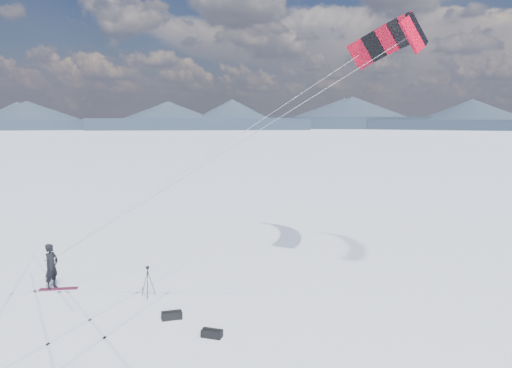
# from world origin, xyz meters

# --- Properties ---
(ground) EXTENTS (1800.00, 1800.00, 0.00)m
(ground) POSITION_xyz_m (0.00, 0.00, 0.00)
(ground) COLOR white
(horizon_hills) EXTENTS (704.00, 705.94, 9.90)m
(horizon_hills) POSITION_xyz_m (-0.00, 0.00, 4.28)
(horizon_hills) COLOR black
(horizon_hills) RESTS_ON ground
(snow_tracks) EXTENTS (17.62, 14.39, 0.01)m
(snow_tracks) POSITION_xyz_m (-0.41, -0.64, 0.00)
(snow_tracks) COLOR silver
(snow_tracks) RESTS_ON ground
(snowkiter) EXTENTS (0.62, 0.80, 1.95)m
(snowkiter) POSITION_xyz_m (-3.28, 1.69, 0.00)
(snowkiter) COLOR black
(snowkiter) RESTS_ON ground
(snowboard) EXTENTS (1.60, 0.61, 0.04)m
(snowboard) POSITION_xyz_m (-2.98, 1.61, 0.02)
(snowboard) COLOR maroon
(snowboard) RESTS_ON ground
(tripod) EXTENTS (0.58, 0.54, 1.27)m
(tripod) POSITION_xyz_m (1.06, 1.01, 0.82)
(tripod) COLOR black
(tripod) RESTS_ON ground
(gear_bag_a) EXTENTS (0.80, 0.57, 0.33)m
(gear_bag_a) POSITION_xyz_m (2.55, -1.21, 0.14)
(gear_bag_a) COLOR black
(gear_bag_a) RESTS_ON ground
(gear_bag_b) EXTENTS (0.74, 0.49, 0.31)m
(gear_bag_b) POSITION_xyz_m (4.22, -2.61, 0.14)
(gear_bag_b) COLOR black
(gear_bag_b) RESTS_ON ground
(power_kite) EXTENTS (15.98, 6.46, 10.45)m
(power_kite) POSITION_xyz_m (11.34, 4.53, 10.69)
(power_kite) COLOR #B8061D
(power_kite) RESTS_ON ground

